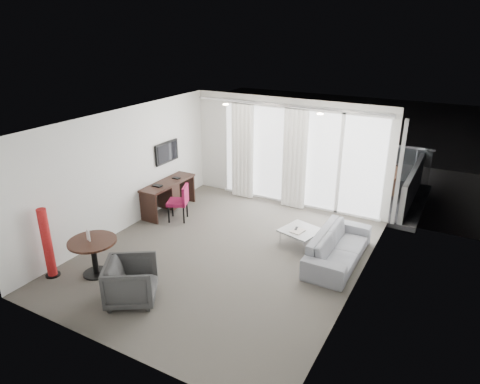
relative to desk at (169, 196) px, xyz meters
The scene contains 28 objects.
floor 2.54m from the desk, 27.11° to the right, with size 5.00×6.00×0.00m, color #4E4A43.
ceiling 3.36m from the desk, 27.11° to the right, with size 5.00×6.00×0.00m, color white.
wall_left 1.50m from the desk, 102.97° to the right, with size 0.00×6.00×2.60m, color silver.
wall_right 4.96m from the desk, 13.59° to the right, with size 0.00×6.00×2.60m, color silver.
wall_front 4.80m from the desk, 61.65° to the right, with size 5.00×0.00×2.60m, color silver.
window_panel 3.24m from the desk, 35.96° to the left, with size 4.00×0.02×2.38m, color white, non-canonical shape.
window_frame 3.23m from the desk, 35.74° to the left, with size 4.10×0.06×2.44m, color white, non-canonical shape.
curtain_left 2.16m from the desk, 57.03° to the left, with size 0.60×0.20×2.38m, color white, non-canonical shape.
curtain_right 3.11m from the desk, 33.97° to the left, with size 0.60×0.20×2.38m, color white, non-canonical shape.
curtain_track 3.49m from the desk, 36.83° to the left, with size 4.80×0.04×0.04m, color #B2B2B7, non-canonical shape.
downlight_a 2.63m from the desk, 18.80° to the left, with size 0.12×0.12×0.02m, color #FFE0B2.
downlight_b 4.12m from the desk, ahead, with size 0.12×0.12×0.02m, color #FFE0B2.
desk is the anchor object (origin of this frame).
tv 1.05m from the desk, 125.64° to the left, with size 0.05×0.80×0.50m, color black, non-canonical shape.
desk_chair 0.58m from the desk, 32.24° to the right, with size 0.46×0.43×0.84m, color maroon, non-canonical shape.
round_table 2.92m from the desk, 78.89° to the right, with size 0.84×0.84×0.67m, color black, non-canonical shape.
menu_card 2.95m from the desk, 79.97° to the right, with size 0.11×0.02×0.20m, color white, non-canonical shape.
red_lamp 3.29m from the desk, 91.52° to the right, with size 0.26×0.26×1.30m, color #A31819.
tub_armchair 3.57m from the desk, 61.92° to the right, with size 0.77×0.79×0.72m, color #2F2F2F.
coffee_table 3.37m from the desk, ahead, with size 0.71×0.71×0.32m, color gray, non-canonical shape.
remote 3.27m from the desk, ahead, with size 0.05×0.15×0.02m, color black, non-canonical shape.
magazine 3.33m from the desk, ahead, with size 0.22×0.28×0.02m, color gray, non-canonical shape.
sofa 4.24m from the desk, ahead, with size 2.00×0.78×0.58m, color slate.
terrace_slab 4.23m from the desk, 52.91° to the left, with size 5.60×3.00×0.12m, color #4D4D50.
rattan_chair_a 4.23m from the desk, 51.21° to the left, with size 0.52×0.52×0.75m, color brown, non-canonical shape.
rattan_chair_b 5.34m from the desk, 35.86° to the left, with size 0.60×0.60×0.88m, color brown, non-canonical shape.
rattan_table 4.49m from the desk, 38.19° to the left, with size 0.47×0.47×0.47m, color brown, non-canonical shape.
balustrade 5.43m from the desk, 62.17° to the left, with size 5.50×0.06×1.05m, color #B2B2B7, non-canonical shape.
Camera 1 is at (3.78, -6.27, 4.22)m, focal length 32.00 mm.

